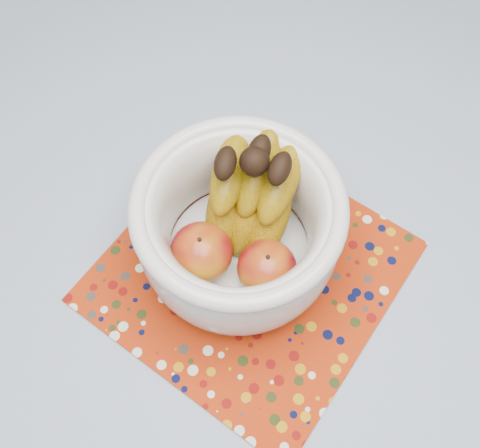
# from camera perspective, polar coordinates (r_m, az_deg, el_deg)

# --- Properties ---
(table) EXTENTS (1.20, 1.20, 0.75)m
(table) POSITION_cam_1_polar(r_m,az_deg,el_deg) (0.83, 4.82, -7.63)
(table) COLOR brown
(table) RESTS_ON ground
(tablecloth) EXTENTS (1.32, 1.32, 0.01)m
(tablecloth) POSITION_cam_1_polar(r_m,az_deg,el_deg) (0.75, 5.29, -5.57)
(tablecloth) COLOR slate
(tablecloth) RESTS_ON table
(placemat) EXTENTS (0.43, 0.43, 0.00)m
(placemat) POSITION_cam_1_polar(r_m,az_deg,el_deg) (0.75, 0.98, -4.84)
(placemat) COLOR #9A2608
(placemat) RESTS_ON tablecloth
(fruit_bowl) EXTENTS (0.25, 0.26, 0.18)m
(fruit_bowl) POSITION_cam_1_polar(r_m,az_deg,el_deg) (0.68, 0.16, 0.26)
(fruit_bowl) COLOR silver
(fruit_bowl) RESTS_ON placemat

